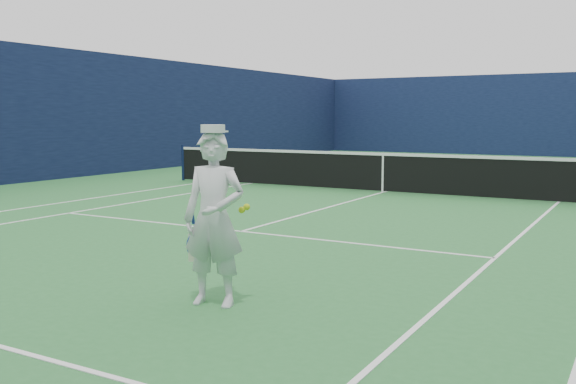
% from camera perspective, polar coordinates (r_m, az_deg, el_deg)
% --- Properties ---
extents(ground, '(80.00, 80.00, 0.00)m').
position_cam_1_polar(ground, '(16.38, 8.40, -0.05)').
color(ground, '#2A6E33').
rests_on(ground, ground).
extents(court_markings, '(11.03, 23.83, 0.01)m').
position_cam_1_polar(court_markings, '(16.38, 8.40, -0.03)').
color(court_markings, white).
rests_on(court_markings, ground).
extents(windscreen_fence, '(20.12, 36.12, 4.00)m').
position_cam_1_polar(windscreen_fence, '(16.27, 8.52, 6.97)').
color(windscreen_fence, '#10193B').
rests_on(windscreen_fence, ground).
extents(tennis_net, '(12.88, 0.09, 1.07)m').
position_cam_1_polar(tennis_net, '(16.32, 8.43, 1.89)').
color(tennis_net, '#141E4C').
rests_on(tennis_net, ground).
extents(tennis_player, '(0.83, 0.55, 1.83)m').
position_cam_1_polar(tennis_player, '(6.48, -6.59, -2.33)').
color(tennis_player, white).
rests_on(tennis_player, ground).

